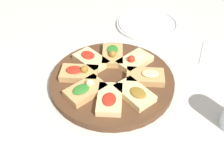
{
  "coord_description": "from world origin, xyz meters",
  "views": [
    {
      "loc": [
        -0.47,
        -0.28,
        0.51
      ],
      "look_at": [
        0.0,
        0.0,
        0.03
      ],
      "focal_mm": 42.0,
      "sensor_mm": 36.0,
      "label": 1
    }
  ],
  "objects": [
    {
      "name": "focaccia_slice_2",
      "position": [
        -0.04,
        0.08,
        0.03
      ],
      "size": [
        0.1,
        0.12,
        0.04
      ],
      "color": "tan",
      "rests_on": "serving_board"
    },
    {
      "name": "serving_board",
      "position": [
        0.0,
        0.0,
        0.01
      ],
      "size": [
        0.35,
        0.35,
        0.02
      ],
      "primitive_type": "cylinder",
      "color": "#51331E",
      "rests_on": "ground_plane"
    },
    {
      "name": "ground_plane",
      "position": [
        0.0,
        0.0,
        0.0
      ],
      "size": [
        3.0,
        3.0,
        0.0
      ],
      "primitive_type": "plane",
      "color": "beige"
    },
    {
      "name": "focaccia_slice_6",
      "position": [
        0.04,
        -0.08,
        0.03
      ],
      "size": [
        0.1,
        0.12,
        0.03
      ],
      "color": "tan",
      "rests_on": "serving_board"
    },
    {
      "name": "focaccia_slice_1",
      "position": [
        0.03,
        0.09,
        0.03
      ],
      "size": [
        0.09,
        0.12,
        0.03
      ],
      "color": "#E5C689",
      "rests_on": "serving_board"
    },
    {
      "name": "focaccia_slice_3",
      "position": [
        -0.09,
        0.03,
        0.03
      ],
      "size": [
        0.12,
        0.09,
        0.04
      ],
      "color": "tan",
      "rests_on": "serving_board"
    },
    {
      "name": "focaccia_slice_5",
      "position": [
        -0.03,
        -0.09,
        0.03
      ],
      "size": [
        0.09,
        0.12,
        0.03
      ],
      "color": "#E5C689",
      "rests_on": "serving_board"
    },
    {
      "name": "focaccia_slice_0",
      "position": [
        0.08,
        0.05,
        0.03
      ],
      "size": [
        0.12,
        0.11,
        0.04
      ],
      "color": "tan",
      "rests_on": "serving_board"
    },
    {
      "name": "plate_right",
      "position": [
        0.35,
        0.05,
        0.01
      ],
      "size": [
        0.24,
        0.24,
        0.02
      ],
      "color": "white",
      "rests_on": "ground_plane"
    },
    {
      "name": "focaccia_slice_4",
      "position": [
        -0.08,
        -0.04,
        0.03
      ],
      "size": [
        0.12,
        0.1,
        0.03
      ],
      "color": "#E5C689",
      "rests_on": "serving_board"
    },
    {
      "name": "napkin_stack",
      "position": [
        0.29,
        -0.24,
        0.0
      ],
      "size": [
        0.16,
        0.14,
        0.01
      ],
      "primitive_type": "cube",
      "rotation": [
        0.0,
        0.0,
        0.18
      ],
      "color": "white",
      "rests_on": "ground_plane"
    },
    {
      "name": "focaccia_slice_7",
      "position": [
        0.09,
        -0.03,
        0.03
      ],
      "size": [
        0.12,
        0.09,
        0.04
      ],
      "color": "#E5C689",
      "rests_on": "serving_board"
    }
  ]
}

